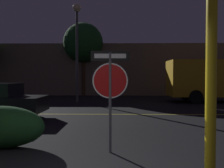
% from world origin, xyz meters
% --- Properties ---
extents(road_center_stripe, '(39.27, 0.12, 0.01)m').
position_xyz_m(road_center_stripe, '(0.00, 7.58, 0.00)').
color(road_center_stripe, gold).
rests_on(road_center_stripe, ground_plane).
extents(stop_sign, '(0.85, 0.06, 2.24)m').
position_xyz_m(stop_sign, '(0.52, 2.08, 1.58)').
color(stop_sign, '#4C4C51').
rests_on(stop_sign, ground_plane).
extents(yellow_pole_right, '(0.15, 0.15, 2.78)m').
position_xyz_m(yellow_pole_right, '(1.95, -0.01, 1.39)').
color(yellow_pole_right, yellow).
rests_on(yellow_pole_right, ground_plane).
extents(hedge_bush_1, '(2.08, 0.96, 0.99)m').
position_xyz_m(hedge_bush_1, '(-2.07, 2.39, 0.49)').
color(hedge_bush_1, '#19421E').
rests_on(hedge_bush_1, ground_plane).
extents(street_lamp, '(0.53, 0.53, 6.38)m').
position_xyz_m(street_lamp, '(-1.92, 12.76, 4.53)').
color(street_lamp, '#4C4C51').
rests_on(street_lamp, ground_plane).
extents(tree_0, '(3.45, 3.45, 6.32)m').
position_xyz_m(tree_0, '(-2.27, 18.29, 4.57)').
color(tree_0, '#422D1E').
rests_on(tree_0, ground_plane).
extents(building_backdrop, '(23.76, 4.78, 4.56)m').
position_xyz_m(building_backdrop, '(-1.65, 20.70, 2.28)').
color(building_backdrop, '#6B5B4C').
rests_on(building_backdrop, ground_plane).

